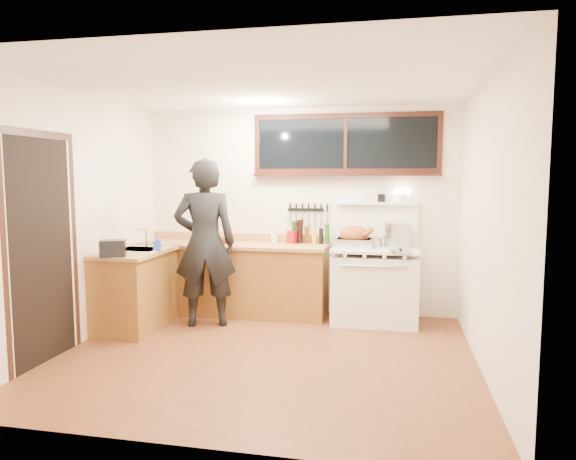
% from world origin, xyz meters
% --- Properties ---
extents(ground_plane, '(4.00, 3.50, 0.02)m').
position_xyz_m(ground_plane, '(0.00, 0.00, -0.01)').
color(ground_plane, '#5F2F19').
extents(room_shell, '(4.10, 3.60, 2.65)m').
position_xyz_m(room_shell, '(0.00, 0.00, 1.65)').
color(room_shell, silver).
rests_on(room_shell, ground).
extents(counter_back, '(2.44, 0.64, 1.00)m').
position_xyz_m(counter_back, '(-0.80, 1.45, 0.45)').
color(counter_back, brown).
rests_on(counter_back, ground).
extents(counter_left, '(0.64, 1.09, 0.90)m').
position_xyz_m(counter_left, '(-1.70, 0.62, 0.45)').
color(counter_left, brown).
rests_on(counter_left, ground).
extents(sink_unit, '(0.50, 0.45, 0.37)m').
position_xyz_m(sink_unit, '(-1.68, 0.70, 0.85)').
color(sink_unit, white).
rests_on(sink_unit, counter_left).
extents(vintage_stove, '(1.02, 0.74, 1.59)m').
position_xyz_m(vintage_stove, '(1.00, 1.41, 0.47)').
color(vintage_stove, white).
rests_on(vintage_stove, ground).
extents(back_window, '(2.32, 0.13, 0.77)m').
position_xyz_m(back_window, '(0.60, 1.72, 2.06)').
color(back_window, black).
rests_on(back_window, room_shell).
extents(left_doorway, '(0.02, 1.04, 2.17)m').
position_xyz_m(left_doorway, '(-1.99, -0.55, 1.09)').
color(left_doorway, black).
rests_on(left_doorway, ground).
extents(knife_strip, '(0.52, 0.03, 0.28)m').
position_xyz_m(knife_strip, '(0.12, 1.73, 1.31)').
color(knife_strip, black).
rests_on(knife_strip, room_shell).
extents(man, '(0.82, 0.66, 1.95)m').
position_xyz_m(man, '(-0.94, 0.88, 0.98)').
color(man, black).
rests_on(man, ground).
extents(soap_bottle, '(0.10, 0.10, 0.17)m').
position_xyz_m(soap_bottle, '(-1.43, 0.65, 0.99)').
color(soap_bottle, blue).
rests_on(soap_bottle, counter_left).
extents(toaster, '(0.30, 0.26, 0.18)m').
position_xyz_m(toaster, '(-1.70, 0.17, 0.99)').
color(toaster, black).
rests_on(toaster, counter_left).
extents(cutting_board, '(0.49, 0.45, 0.14)m').
position_xyz_m(cutting_board, '(-0.89, 1.29, 0.95)').
color(cutting_board, '#B37A47').
rests_on(cutting_board, counter_back).
extents(roast_turkey, '(0.50, 0.36, 0.25)m').
position_xyz_m(roast_turkey, '(0.75, 1.46, 1.00)').
color(roast_turkey, silver).
rests_on(roast_turkey, vintage_stove).
extents(stockpot, '(0.37, 0.37, 0.29)m').
position_xyz_m(stockpot, '(1.25, 1.53, 1.05)').
color(stockpot, silver).
rests_on(stockpot, vintage_stove).
extents(saucepan, '(0.16, 0.27, 0.11)m').
position_xyz_m(saucepan, '(1.00, 1.54, 0.96)').
color(saucepan, silver).
rests_on(saucepan, vintage_stove).
extents(pot_lid, '(0.28, 0.28, 0.04)m').
position_xyz_m(pot_lid, '(1.29, 1.11, 0.91)').
color(pot_lid, silver).
rests_on(pot_lid, vintage_stove).
extents(coffee_tin, '(0.13, 0.12, 0.16)m').
position_xyz_m(coffee_tin, '(-0.05, 1.60, 0.98)').
color(coffee_tin, maroon).
rests_on(coffee_tin, counter_back).
extents(pitcher, '(0.12, 0.12, 0.17)m').
position_xyz_m(pitcher, '(-0.29, 1.62, 0.99)').
color(pitcher, white).
rests_on(pitcher, counter_back).
extents(bottle_cluster, '(0.48, 0.07, 0.30)m').
position_xyz_m(bottle_cluster, '(0.15, 1.63, 1.03)').
color(bottle_cluster, black).
rests_on(bottle_cluster, counter_back).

